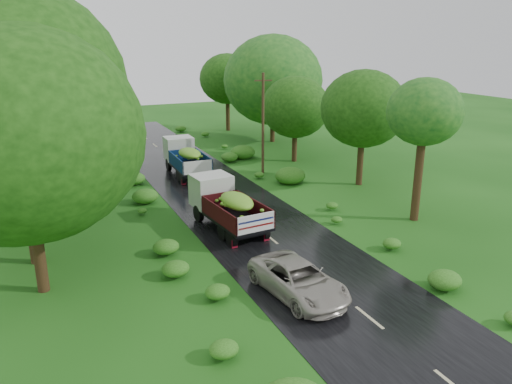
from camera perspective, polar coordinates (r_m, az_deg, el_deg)
ground at (r=18.66m, az=12.81°, el=-13.85°), size 120.00×120.00×0.00m
road at (r=22.31m, az=5.06°, el=-7.97°), size 6.50×80.00×0.02m
road_lines at (r=23.09m, az=3.84°, el=-6.99°), size 0.12×69.60×0.00m
truck_near at (r=25.64m, az=-3.48°, el=-1.22°), size 2.55×5.92×2.42m
truck_far at (r=36.00m, az=-8.10°, el=4.11°), size 2.15×5.79×2.42m
car at (r=19.37m, az=4.87°, el=-9.95°), size 2.66×4.85×1.29m
utility_pole at (r=35.60m, az=0.80°, el=7.92°), size 1.24×0.32×7.14m
trees_left at (r=32.62m, az=-25.49°, el=10.96°), size 6.38×33.08×10.12m
trees_right at (r=41.73m, az=3.75°, el=11.47°), size 5.77×32.28×7.62m
shrubs at (r=29.77m, az=-3.42°, el=-0.61°), size 11.90×44.00×0.70m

